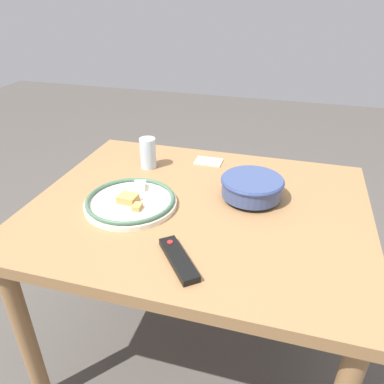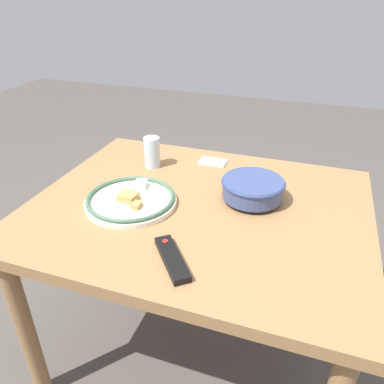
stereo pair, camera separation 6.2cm
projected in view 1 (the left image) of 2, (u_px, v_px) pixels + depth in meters
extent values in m
plane|color=#4C4742|center=(197.00, 345.00, 1.64)|extent=(8.00, 8.00, 0.00)
cube|color=olive|center=(199.00, 209.00, 1.30)|extent=(1.14, 0.92, 0.04)
cylinder|color=olive|center=(327.00, 249.00, 1.68)|extent=(0.06, 0.06, 0.68)
cylinder|color=olive|center=(124.00, 216.00, 1.92)|extent=(0.06, 0.06, 0.68)
cylinder|color=olive|center=(26.00, 337.00, 1.27)|extent=(0.06, 0.06, 0.68)
cylinder|color=#384775|center=(251.00, 196.00, 1.32)|extent=(0.09, 0.09, 0.01)
cylinder|color=#384775|center=(252.00, 187.00, 1.30)|extent=(0.21, 0.21, 0.06)
cylinder|color=#9E4C1E|center=(252.00, 188.00, 1.30)|extent=(0.19, 0.19, 0.05)
torus|color=navy|center=(253.00, 181.00, 1.29)|extent=(0.22, 0.22, 0.01)
cylinder|color=silver|center=(131.00, 203.00, 1.27)|extent=(0.31, 0.31, 0.02)
torus|color=#42664C|center=(130.00, 199.00, 1.27)|extent=(0.30, 0.30, 0.01)
cube|color=tan|center=(126.00, 198.00, 1.27)|extent=(0.04, 0.04, 0.02)
cube|color=tan|center=(128.00, 199.00, 1.26)|extent=(0.07, 0.06, 0.03)
cube|color=tan|center=(137.00, 207.00, 1.22)|extent=(0.03, 0.04, 0.02)
cube|color=silver|center=(140.00, 186.00, 1.34)|extent=(0.05, 0.06, 0.02)
cube|color=black|center=(179.00, 259.00, 1.02)|extent=(0.16, 0.18, 0.02)
cylinder|color=red|center=(170.00, 242.00, 1.07)|extent=(0.02, 0.02, 0.00)
cylinder|color=silver|center=(148.00, 153.00, 1.51)|extent=(0.06, 0.06, 0.12)
cube|color=beige|center=(209.00, 162.00, 1.58)|extent=(0.11, 0.08, 0.01)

